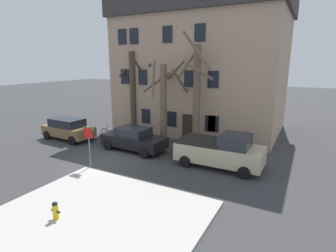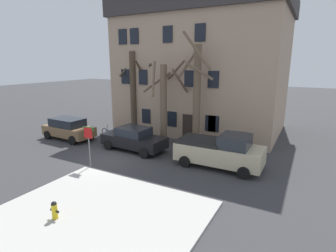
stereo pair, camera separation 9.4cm
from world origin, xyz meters
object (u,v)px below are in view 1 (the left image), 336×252
Objects in this scene: bicycle_leaning at (109,133)px; car_black_sedan at (134,139)px; fire_hydrant at (55,210)px; street_sign_pole at (89,140)px; car_brown_wagon at (68,128)px; pickup_truck_beige at (220,151)px; tree_bare_far at (196,94)px; building_main at (202,67)px; tree_bare_near at (134,90)px; tree_bare_mid at (164,100)px.

car_black_sedan is at bearing -24.05° from bicycle_leaning.
fire_hydrant is 5.38m from street_sign_pole.
fire_hydrant is at bearing -43.89° from car_brown_wagon.
pickup_truck_beige reaches higher than car_brown_wagon.
car_brown_wagon is (-9.66, -2.93, -2.99)m from tree_bare_far.
building_main is at bearing 78.50° from car_black_sedan.
tree_bare_near is at bearing -133.41° from building_main.
street_sign_pole is (-6.48, -3.82, 0.75)m from pickup_truck_beige.
tree_bare_near is 6.11m from car_brown_wagon.
street_sign_pole is (-2.61, 4.53, 1.25)m from fire_hydrant.
street_sign_pole reaches higher than bicycle_leaning.
tree_bare_near is 3.93× the size of bicycle_leaning.
street_sign_pole is at bearing -102.02° from tree_bare_mid.
street_sign_pole is (5.87, -3.62, 0.86)m from car_brown_wagon.
car_black_sedan is at bearing 179.40° from pickup_truck_beige.
fire_hydrant is (-3.86, -8.35, -0.49)m from pickup_truck_beige.
tree_bare_far reaches higher than tree_bare_near.
building_main is at bearing 92.15° from fire_hydrant.
tree_bare_near is 3.91m from tree_bare_mid.
street_sign_pole is 1.42× the size of bicycle_leaning.
tree_bare_far is 8.02m from bicycle_leaning.
tree_bare_near is 4.13m from bicycle_leaning.
fire_hydrant is at bearing -60.03° from street_sign_pole.
tree_bare_far is at bearing 134.46° from pickup_truck_beige.
car_black_sedan is 6.19m from pickup_truck_beige.
tree_bare_mid is 6.16m from pickup_truck_beige.
pickup_truck_beige reaches higher than bicycle_leaning.
tree_bare_far reaches higher than bicycle_leaning.
building_main is 8.09× the size of bicycle_leaning.
car_black_sedan is at bearing -101.50° from building_main.
tree_bare_near is at bearing 159.66° from tree_bare_mid.
tree_bare_mid is 3.53× the size of bicycle_leaning.
car_brown_wagon is at bearing -177.56° from car_black_sedan.
tree_bare_mid reaches higher than street_sign_pole.
fire_hydrant is 0.29× the size of street_sign_pole.
pickup_truck_beige is at bearing 0.92° from car_brown_wagon.
building_main is 10.03m from bicycle_leaning.
car_black_sedan is at bearing -55.74° from tree_bare_near.
tree_bare_mid is 1.31× the size of car_black_sedan.
building_main is 1.77× the size of tree_bare_far.
tree_bare_near is 1.11× the size of tree_bare_mid.
bicycle_leaning is (-9.82, 1.69, -0.62)m from pickup_truck_beige.
street_sign_pole is at bearing -94.30° from car_black_sedan.
tree_bare_mid is at bearing 20.58° from car_brown_wagon.
building_main reaches higher than car_black_sedan.
car_brown_wagon is 2.49× the size of bicycle_leaning.
car_brown_wagon is at bearing -163.13° from tree_bare_far.
tree_bare_far is (2.45, 0.22, 0.58)m from tree_bare_mid.
tree_bare_mid reaches higher than fire_hydrant.
pickup_truck_beige reaches higher than car_black_sedan.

